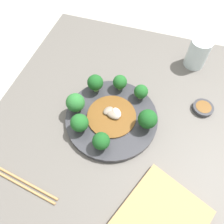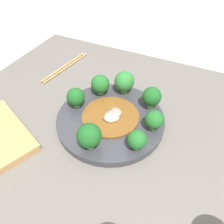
{
  "view_description": "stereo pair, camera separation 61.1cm",
  "coord_description": "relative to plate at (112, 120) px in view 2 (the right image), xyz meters",
  "views": [
    {
      "loc": [
        -0.34,
        -0.08,
        1.37
      ],
      "look_at": [
        0.0,
        0.03,
        0.79
      ],
      "focal_mm": 35.0,
      "sensor_mm": 36.0,
      "label": 1
    },
    {
      "loc": [
        0.18,
        -0.35,
        1.2
      ],
      "look_at": [
        0.0,
        0.03,
        0.79
      ],
      "focal_mm": 35.0,
      "sensor_mm": 36.0,
      "label": 2
    }
  ],
  "objects": [
    {
      "name": "stirfry_center",
      "position": [
        0.0,
        -0.0,
        0.01
      ],
      "size": [
        0.16,
        0.16,
        0.02
      ],
      "color": "brown",
      "rests_on": "plate"
    },
    {
      "name": "broccoli_northwest",
      "position": [
        -0.07,
        0.08,
        0.05
      ],
      "size": [
        0.05,
        0.05,
        0.06
      ],
      "color": "#7AAD5B",
      "rests_on": "plate"
    },
    {
      "name": "broccoli_northeast",
      "position": [
        0.08,
        0.08,
        0.05
      ],
      "size": [
        0.05,
        0.05,
        0.07
      ],
      "color": "#7AAD5B",
      "rests_on": "plate"
    },
    {
      "name": "broccoli_southeast",
      "position": [
        0.1,
        -0.07,
        0.04
      ],
      "size": [
        0.05,
        0.05,
        0.06
      ],
      "color": "#89B76B",
      "rests_on": "plate"
    },
    {
      "name": "chopsticks",
      "position": [
        -0.27,
        0.18,
        -0.01
      ],
      "size": [
        0.05,
        0.23,
        0.01
      ],
      "color": "#AD7F4C",
      "rests_on": "table"
    },
    {
      "name": "broccoli_east",
      "position": [
        0.11,
        0.01,
        0.04
      ],
      "size": [
        0.05,
        0.05,
        0.06
      ],
      "color": "#70A356",
      "rests_on": "plate"
    },
    {
      "name": "plate",
      "position": [
        0.0,
        0.0,
        0.0
      ],
      "size": [
        0.3,
        0.3,
        0.02
      ],
      "color": "#333338",
      "rests_on": "table"
    },
    {
      "name": "broccoli_west",
      "position": [
        -0.11,
        -0.0,
        0.04
      ],
      "size": [
        0.05,
        0.05,
        0.06
      ],
      "color": "#7AAD5B",
      "rests_on": "plate"
    },
    {
      "name": "table",
      "position": [
        -0.0,
        -0.03,
        -0.39
      ],
      "size": [
        0.94,
        0.84,
        0.76
      ],
      "color": "#5B5651",
      "rests_on": "ground_plane"
    },
    {
      "name": "broccoli_south",
      "position": [
        -0.0,
        -0.11,
        0.05
      ],
      "size": [
        0.06,
        0.06,
        0.07
      ],
      "color": "#89B76B",
      "rests_on": "plate"
    },
    {
      "name": "broccoli_north",
      "position": [
        -0.01,
        0.11,
        0.05
      ],
      "size": [
        0.06,
        0.06,
        0.07
      ],
      "color": "#7AAD5B",
      "rests_on": "plate"
    }
  ]
}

